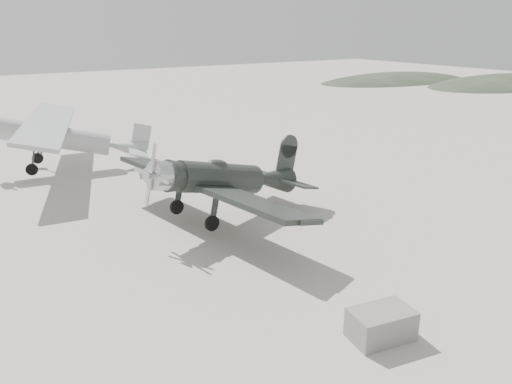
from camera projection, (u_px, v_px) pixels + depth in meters
ground at (265, 272)px, 16.83m from camera, size 160.00×160.00×0.00m
hill_east_north at (510, 84)px, 69.86m from camera, size 36.00×18.00×6.00m
hill_northeast at (395, 81)px, 74.32m from camera, size 32.00×16.00×5.20m
lowwing_monoplane at (226, 179)px, 20.66m from camera, size 7.85×10.93×3.51m
highwing_monoplane at (62, 133)px, 27.72m from camera, size 8.91×12.39×3.52m
equipment_block at (381, 324)px, 13.17m from camera, size 1.80×1.30×0.83m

